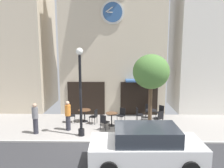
{
  "coord_description": "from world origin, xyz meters",
  "views": [
    {
      "loc": [
        0.86,
        -9.66,
        4.41
      ],
      "look_at": [
        0.66,
        2.32,
        2.52
      ],
      "focal_mm": 33.96,
      "sensor_mm": 36.0,
      "label": 1
    }
  ],
  "objects_px": {
    "street_lamp": "(80,92)",
    "cafe_chair_mid_row": "(122,114)",
    "street_tree": "(151,72)",
    "cafe_chair_right_end": "(70,114)",
    "cafe_table_leftmost": "(85,113)",
    "cafe_chair_curbside": "(161,111)",
    "cafe_chair_near_tree": "(94,115)",
    "cafe_table_center_right": "(151,113)",
    "parked_car_white": "(146,146)",
    "cafe_chair_facing_wall": "(138,113)",
    "cafe_chair_near_lamp": "(148,110)",
    "pedestrian_orange": "(68,115)",
    "pedestrian_grey": "(35,118)",
    "cafe_chair_facing_street": "(159,117)",
    "cafe_chair_outer": "(104,121)",
    "cafe_table_center_left": "(112,117)"
  },
  "relations": [
    {
      "from": "pedestrian_grey",
      "to": "parked_car_white",
      "type": "bearing_deg",
      "value": -29.32
    },
    {
      "from": "cafe_chair_right_end",
      "to": "parked_car_white",
      "type": "bearing_deg",
      "value": -50.73
    },
    {
      "from": "street_lamp",
      "to": "cafe_chair_right_end",
      "type": "distance_m",
      "value": 2.87
    },
    {
      "from": "street_tree",
      "to": "pedestrian_grey",
      "type": "relative_size",
      "value": 2.54
    },
    {
      "from": "cafe_chair_curbside",
      "to": "parked_car_white",
      "type": "distance_m",
      "value": 5.88
    },
    {
      "from": "cafe_chair_outer",
      "to": "pedestrian_grey",
      "type": "bearing_deg",
      "value": -171.44
    },
    {
      "from": "cafe_chair_near_tree",
      "to": "cafe_table_center_right",
      "type": "bearing_deg",
      "value": 8.39
    },
    {
      "from": "cafe_chair_right_end",
      "to": "pedestrian_grey",
      "type": "xyz_separation_m",
      "value": [
        -1.5,
        -1.77,
        0.33
      ]
    },
    {
      "from": "street_lamp",
      "to": "cafe_chair_mid_row",
      "type": "distance_m",
      "value": 3.52
    },
    {
      "from": "cafe_table_leftmost",
      "to": "cafe_table_center_left",
      "type": "relative_size",
      "value": 1.0
    },
    {
      "from": "cafe_chair_facing_street",
      "to": "parked_car_white",
      "type": "relative_size",
      "value": 0.21
    },
    {
      "from": "cafe_table_center_right",
      "to": "cafe_chair_facing_wall",
      "type": "relative_size",
      "value": 0.83
    },
    {
      "from": "cafe_chair_mid_row",
      "to": "cafe_table_center_right",
      "type": "bearing_deg",
      "value": 6.3
    },
    {
      "from": "cafe_table_center_left",
      "to": "cafe_table_center_right",
      "type": "distance_m",
      "value": 2.59
    },
    {
      "from": "cafe_chair_right_end",
      "to": "cafe_table_center_right",
      "type": "bearing_deg",
      "value": 3.49
    },
    {
      "from": "cafe_table_center_right",
      "to": "cafe_chair_right_end",
      "type": "distance_m",
      "value": 5.02
    },
    {
      "from": "street_tree",
      "to": "cafe_table_leftmost",
      "type": "height_order",
      "value": "street_tree"
    },
    {
      "from": "pedestrian_orange",
      "to": "parked_car_white",
      "type": "bearing_deg",
      "value": -43.16
    },
    {
      "from": "cafe_table_leftmost",
      "to": "cafe_chair_curbside",
      "type": "height_order",
      "value": "cafe_chair_curbside"
    },
    {
      "from": "cafe_table_center_right",
      "to": "pedestrian_orange",
      "type": "distance_m",
      "value": 5.13
    },
    {
      "from": "cafe_table_center_left",
      "to": "cafe_chair_outer",
      "type": "height_order",
      "value": "cafe_chair_outer"
    },
    {
      "from": "cafe_table_leftmost",
      "to": "cafe_chair_curbside",
      "type": "bearing_deg",
      "value": 6.66
    },
    {
      "from": "street_lamp",
      "to": "cafe_chair_facing_wall",
      "type": "bearing_deg",
      "value": 35.28
    },
    {
      "from": "street_tree",
      "to": "cafe_chair_right_end",
      "type": "distance_m",
      "value": 5.67
    },
    {
      "from": "cafe_chair_facing_wall",
      "to": "cafe_chair_near_tree",
      "type": "relative_size",
      "value": 1.0
    },
    {
      "from": "cafe_table_leftmost",
      "to": "cafe_chair_facing_street",
      "type": "relative_size",
      "value": 0.85
    },
    {
      "from": "cafe_table_center_right",
      "to": "cafe_chair_facing_wall",
      "type": "distance_m",
      "value": 0.8
    },
    {
      "from": "cafe_chair_right_end",
      "to": "cafe_chair_near_lamp",
      "type": "bearing_deg",
      "value": 12.65
    },
    {
      "from": "street_lamp",
      "to": "cafe_chair_near_lamp",
      "type": "xyz_separation_m",
      "value": [
        3.97,
        3.13,
        -1.78
      ]
    },
    {
      "from": "cafe_chair_curbside",
      "to": "pedestrian_orange",
      "type": "relative_size",
      "value": 0.54
    },
    {
      "from": "street_tree",
      "to": "cafe_chair_outer",
      "type": "relative_size",
      "value": 4.71
    },
    {
      "from": "street_lamp",
      "to": "cafe_table_leftmost",
      "type": "distance_m",
      "value": 2.83
    },
    {
      "from": "pedestrian_grey",
      "to": "cafe_table_center_left",
      "type": "bearing_deg",
      "value": 17.78
    },
    {
      "from": "cafe_chair_facing_street",
      "to": "cafe_chair_outer",
      "type": "height_order",
      "value": "same"
    },
    {
      "from": "cafe_chair_facing_street",
      "to": "cafe_chair_near_tree",
      "type": "bearing_deg",
      "value": 176.19
    },
    {
      "from": "cafe_table_center_right",
      "to": "street_tree",
      "type": "bearing_deg",
      "value": -101.49
    },
    {
      "from": "cafe_chair_near_tree",
      "to": "cafe_chair_outer",
      "type": "relative_size",
      "value": 1.0
    },
    {
      "from": "cafe_chair_right_end",
      "to": "pedestrian_orange",
      "type": "height_order",
      "value": "pedestrian_orange"
    },
    {
      "from": "street_lamp",
      "to": "cafe_table_center_right",
      "type": "distance_m",
      "value": 4.97
    },
    {
      "from": "cafe_chair_facing_wall",
      "to": "pedestrian_orange",
      "type": "height_order",
      "value": "pedestrian_orange"
    },
    {
      "from": "cafe_chair_facing_wall",
      "to": "cafe_chair_curbside",
      "type": "relative_size",
      "value": 1.0
    },
    {
      "from": "cafe_chair_facing_wall",
      "to": "pedestrian_orange",
      "type": "bearing_deg",
      "value": -159.59
    },
    {
      "from": "cafe_chair_facing_street",
      "to": "pedestrian_grey",
      "type": "bearing_deg",
      "value": -169.26
    },
    {
      "from": "street_tree",
      "to": "cafe_chair_near_lamp",
      "type": "xyz_separation_m",
      "value": [
        0.39,
        2.98,
        -2.79
      ]
    },
    {
      "from": "cafe_chair_mid_row",
      "to": "pedestrian_grey",
      "type": "distance_m",
      "value": 5.04
    },
    {
      "from": "cafe_table_leftmost",
      "to": "cafe_chair_near_tree",
      "type": "height_order",
      "value": "cafe_chair_near_tree"
    },
    {
      "from": "cafe_chair_right_end",
      "to": "pedestrian_grey",
      "type": "height_order",
      "value": "pedestrian_grey"
    },
    {
      "from": "cafe_table_center_right",
      "to": "cafe_chair_right_end",
      "type": "relative_size",
      "value": 0.83
    },
    {
      "from": "cafe_chair_near_tree",
      "to": "parked_car_white",
      "type": "xyz_separation_m",
      "value": [
        2.45,
        -4.63,
        0.23
      ]
    },
    {
      "from": "cafe_table_center_right",
      "to": "parked_car_white",
      "type": "bearing_deg",
      "value": -101.61
    }
  ]
}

